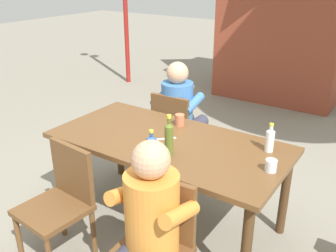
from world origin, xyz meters
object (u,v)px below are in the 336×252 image
Objects in this scene: chair_far_left at (176,128)px; cup_glass at (271,166)px; brick_kiosk at (290,7)px; chair_near_left at (61,198)px; bottle_blue at (152,147)px; cup_terracotta at (180,120)px; person_in_white_shirt at (181,110)px; bottle_clear at (270,139)px; bottle_olive at (169,138)px; chair_near_right at (155,242)px; table_knife at (159,139)px; dining_table at (168,149)px; person_in_plaid_shirt at (144,229)px.

cup_glass is (1.26, -0.79, 0.32)m from chair_far_left.
chair_near_left is at bearing -90.64° from brick_kiosk.
bottle_blue is 2.29× the size of cup_terracotta.
person_in_white_shirt is 11.87× the size of cup_terracotta.
person_in_white_shirt is at bearing 151.90° from bottle_clear.
person_in_white_shirt is 3.74× the size of bottle_olive.
bottle_olive is (0.57, 0.55, 0.41)m from chair_near_left.
bottle_clear is at bearing 73.00° from chair_near_right.
bottle_olive is at bearing 62.53° from bottle_blue.
person_in_white_shirt is at bearing 90.23° from chair_near_left.
chair_near_right is at bearing -119.94° from cup_glass.
dining_table is at bearing 29.54° from table_knife.
bottle_clear is 0.08× the size of brick_kiosk.
person_in_plaid_shirt reaches higher than dining_table.
bottle_clear is 3.96m from brick_kiosk.
bottle_blue is at bearing 127.69° from chair_near_right.
bottle_blue reaches higher than chair_near_left.
chair_near_right reaches higher than dining_table.
bottle_olive is 0.30m from table_knife.
person_in_white_shirt is at bearing 115.85° from person_in_plaid_shirt.
dining_table is 5.96× the size of bottle_olive.
person_in_plaid_shirt is 1.29m from cup_terracotta.
brick_kiosk is at bearing 99.26° from chair_near_right.
dining_table is 0.89m from chair_near_right.
brick_kiosk is (-0.51, 4.23, 0.53)m from bottle_olive.
brick_kiosk is (-0.36, 4.02, 0.75)m from dining_table.
brick_kiosk reaches higher than chair_far_left.
brick_kiosk is (-0.28, 3.72, 0.61)m from cup_terracotta.
person_in_white_shirt reaches higher than dining_table.
cup_terracotta is at bearing 93.18° from table_knife.
bottle_clear is at bearing 19.43° from dining_table.
person_in_plaid_shirt is 0.43× the size of brick_kiosk.
bottle_blue reaches higher than chair_far_left.
brick_kiosk is (-0.45, 4.36, 0.56)m from bottle_blue.
bottle_clear is (0.73, 0.26, 0.18)m from dining_table.
bottle_blue is 0.87m from bottle_clear.
chair_near_right is 1.22m from cup_terracotta.
dining_table is 0.89m from chair_near_left.
chair_near_right is 0.83m from chair_near_left.
chair_far_left is 0.74× the size of person_in_plaid_shirt.
person_in_plaid_shirt is (0.84, -1.64, 0.17)m from chair_far_left.
person_in_plaid_shirt is 0.97m from table_knife.
bottle_clear is at bearing -28.10° from person_in_white_shirt.
chair_near_right is 0.74× the size of person_in_plaid_shirt.
chair_near_right is at bearing -62.81° from person_in_white_shirt.
person_in_plaid_shirt reaches higher than chair_near_left.
cup_terracotta is 0.98m from cup_glass.
bottle_olive is 3.17× the size of cup_terracotta.
brick_kiosk is (0.05, 4.79, 0.94)m from chair_near_left.
bottle_olive is 0.73m from cup_glass.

